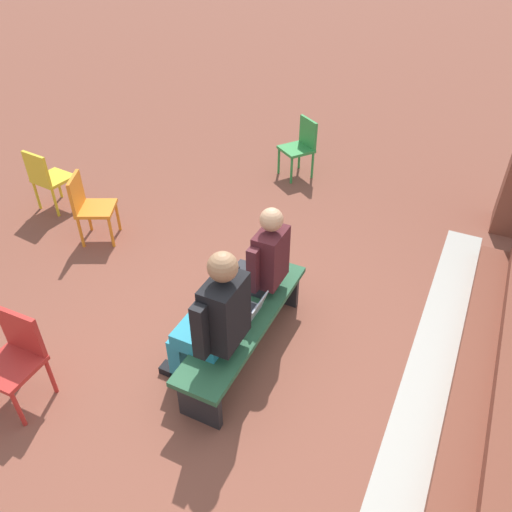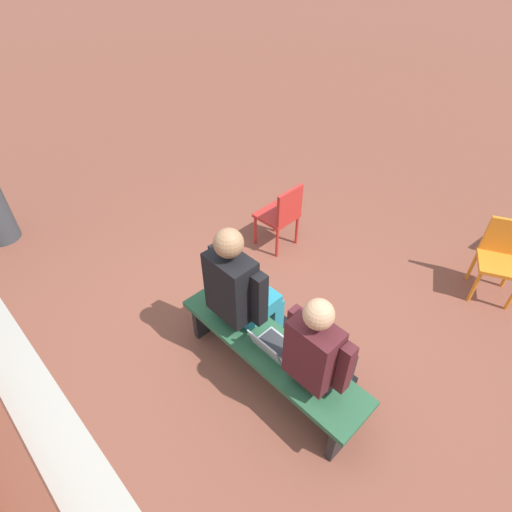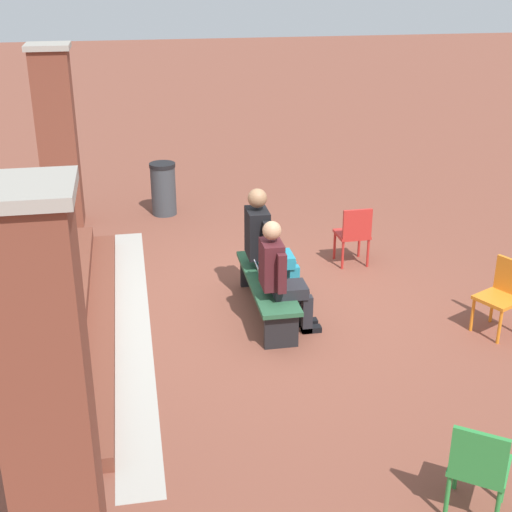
{
  "view_description": "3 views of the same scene",
  "coord_description": "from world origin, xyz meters",
  "px_view_note": "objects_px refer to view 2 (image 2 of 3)",
  "views": [
    {
      "loc": [
        2.59,
        1.52,
        3.5
      ],
      "look_at": [
        -0.6,
        -0.03,
        0.86
      ],
      "focal_mm": 35.0,
      "sensor_mm": 36.0,
      "label": 1
    },
    {
      "loc": [
        -1.6,
        1.52,
        3.11
      ],
      "look_at": [
        0.23,
        -0.26,
        0.95
      ],
      "focal_mm": 28.0,
      "sensor_mm": 36.0,
      "label": 2
    },
    {
      "loc": [
        -7.64,
        1.52,
        3.94
      ],
      "look_at": [
        -0.74,
        0.26,
        0.97
      ],
      "focal_mm": 50.0,
      "sensor_mm": 36.0,
      "label": 3
    }
  ],
  "objects_px": {
    "person_student": "(321,354)",
    "person_adult": "(242,290)",
    "laptop": "(272,346)",
    "plastic_chair_foreground": "(282,214)",
    "plastic_chair_near_bench_left": "(501,255)",
    "bench": "(270,353)"
  },
  "relations": [
    {
      "from": "person_adult",
      "to": "plastic_chair_foreground",
      "type": "relative_size",
      "value": 1.7
    },
    {
      "from": "plastic_chair_near_bench_left",
      "to": "person_adult",
      "type": "bearing_deg",
      "value": 62.33
    },
    {
      "from": "laptop",
      "to": "plastic_chair_foreground",
      "type": "bearing_deg",
      "value": -49.31
    },
    {
      "from": "person_adult",
      "to": "plastic_chair_near_bench_left",
      "type": "distance_m",
      "value": 2.77
    },
    {
      "from": "person_student",
      "to": "plastic_chair_near_bench_left",
      "type": "xyz_separation_m",
      "value": [
        -0.43,
        -2.44,
        -0.23
      ]
    },
    {
      "from": "person_student",
      "to": "laptop",
      "type": "bearing_deg",
      "value": 10.96
    },
    {
      "from": "plastic_chair_foreground",
      "to": "plastic_chair_near_bench_left",
      "type": "distance_m",
      "value": 2.34
    },
    {
      "from": "bench",
      "to": "plastic_chair_near_bench_left",
      "type": "distance_m",
      "value": 2.66
    },
    {
      "from": "laptop",
      "to": "person_adult",
      "type": "bearing_deg",
      "value": -10.83
    },
    {
      "from": "person_adult",
      "to": "plastic_chair_near_bench_left",
      "type": "height_order",
      "value": "person_adult"
    },
    {
      "from": "person_adult",
      "to": "laptop",
      "type": "bearing_deg",
      "value": 169.17
    },
    {
      "from": "person_student",
      "to": "laptop",
      "type": "relative_size",
      "value": 4.16
    },
    {
      "from": "bench",
      "to": "laptop",
      "type": "distance_m",
      "value": 0.15
    },
    {
      "from": "plastic_chair_foreground",
      "to": "laptop",
      "type": "bearing_deg",
      "value": 130.69
    },
    {
      "from": "plastic_chair_near_bench_left",
      "to": "bench",
      "type": "bearing_deg",
      "value": 70.86
    },
    {
      "from": "person_adult",
      "to": "plastic_chair_near_bench_left",
      "type": "bearing_deg",
      "value": -117.67
    },
    {
      "from": "bench",
      "to": "plastic_chair_near_bench_left",
      "type": "height_order",
      "value": "plastic_chair_near_bench_left"
    },
    {
      "from": "plastic_chair_foreground",
      "to": "plastic_chair_near_bench_left",
      "type": "height_order",
      "value": "same"
    },
    {
      "from": "bench",
      "to": "laptop",
      "type": "height_order",
      "value": "laptop"
    },
    {
      "from": "person_student",
      "to": "plastic_chair_foreground",
      "type": "xyz_separation_m",
      "value": [
        1.65,
        -1.37,
        -0.23
      ]
    },
    {
      "from": "person_student",
      "to": "person_adult",
      "type": "xyz_separation_m",
      "value": [
        0.85,
        -0.01,
        0.04
      ]
    },
    {
      "from": "person_student",
      "to": "person_adult",
      "type": "bearing_deg",
      "value": -0.39
    }
  ]
}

